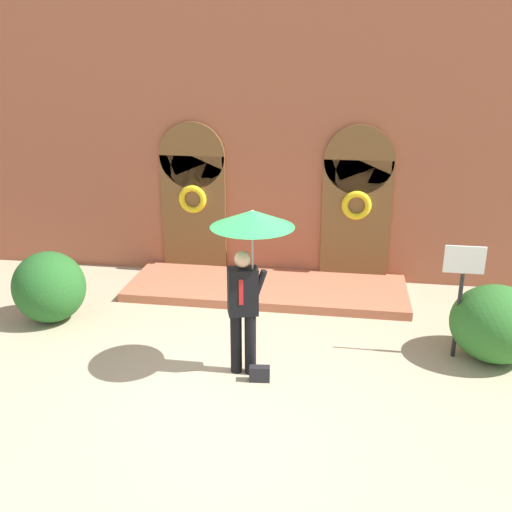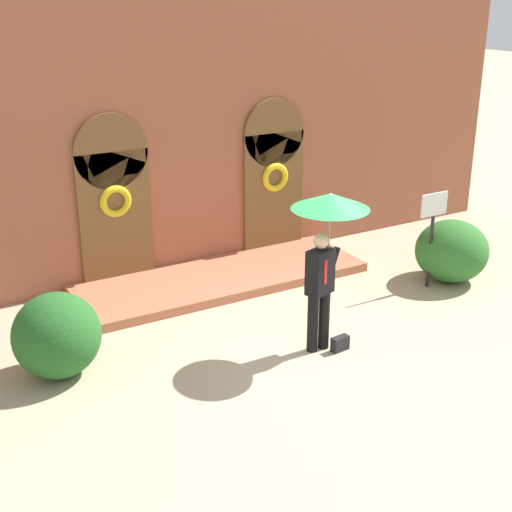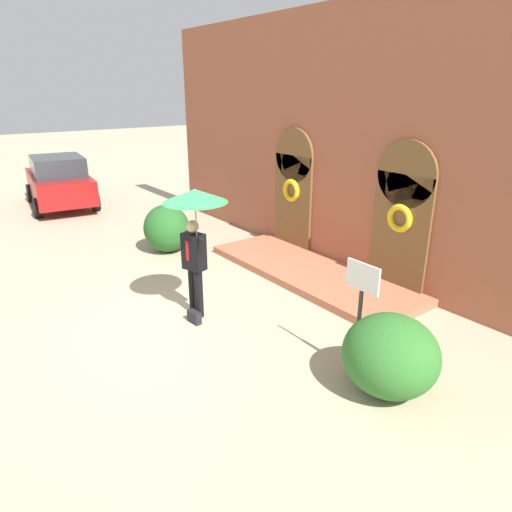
# 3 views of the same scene
# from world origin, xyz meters

# --- Properties ---
(ground_plane) EXTENTS (80.00, 80.00, 0.00)m
(ground_plane) POSITION_xyz_m (0.00, 0.00, 0.00)
(ground_plane) COLOR tan
(building_facade) EXTENTS (14.00, 2.30, 5.60)m
(building_facade) POSITION_xyz_m (-0.00, 4.15, 2.68)
(building_facade) COLOR #9E563D
(building_facade) RESTS_ON ground
(person_with_umbrella) EXTENTS (1.10, 1.10, 2.36)m
(person_with_umbrella) POSITION_xyz_m (0.18, 0.12, 1.91)
(person_with_umbrella) COLOR black
(person_with_umbrella) RESTS_ON ground
(handbag) EXTENTS (0.29, 0.15, 0.22)m
(handbag) POSITION_xyz_m (0.34, -0.08, 0.11)
(handbag) COLOR black
(handbag) RESTS_ON ground
(sign_post) EXTENTS (0.56, 0.06, 1.72)m
(sign_post) POSITION_xyz_m (3.07, 1.06, 1.16)
(sign_post) COLOR black
(sign_post) RESTS_ON ground
(shrub_left) EXTENTS (1.20, 1.14, 1.20)m
(shrub_left) POSITION_xyz_m (-3.40, 1.29, 0.60)
(shrub_left) COLOR #235B23
(shrub_left) RESTS_ON ground
(shrub_right) EXTENTS (1.31, 1.28, 1.12)m
(shrub_right) POSITION_xyz_m (3.63, 1.08, 0.56)
(shrub_right) COLOR #2D6B28
(shrub_right) RESTS_ON ground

